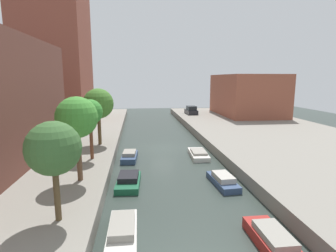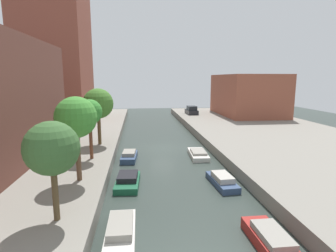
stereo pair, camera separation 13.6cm
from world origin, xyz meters
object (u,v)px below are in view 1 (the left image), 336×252
at_px(apartment_tower_far, 54,43).
at_px(moored_boat_right_0, 274,242).
at_px(street_tree_1, 77,118).
at_px(street_tree_2, 90,113).
at_px(moored_boat_right_1, 223,180).
at_px(parked_car, 191,111).
at_px(moored_boat_left_1, 128,181).
at_px(street_tree_3, 98,104).
at_px(moored_boat_right_2, 198,154).
at_px(moored_boat_left_0, 122,234).
at_px(moored_boat_left_2, 130,156).
at_px(low_block_right, 247,95).
at_px(street_tree_0, 54,149).

bearing_deg(apartment_tower_far, moored_boat_right_0, -62.33).
distance_m(apartment_tower_far, street_tree_1, 32.04).
bearing_deg(street_tree_2, moored_boat_right_1, -24.54).
xyz_separation_m(parked_car, moored_boat_right_0, (-4.38, -40.53, -1.29)).
bearing_deg(moored_boat_left_1, moored_boat_right_0, -51.01).
height_order(street_tree_3, moored_boat_right_1, street_tree_3).
relative_size(street_tree_3, moored_boat_right_2, 1.38).
relative_size(street_tree_2, moored_boat_right_0, 1.23).
bearing_deg(moored_boat_right_1, moored_boat_right_0, -90.68).
height_order(apartment_tower_far, street_tree_1, apartment_tower_far).
relative_size(street_tree_1, moored_boat_left_0, 1.31).
distance_m(street_tree_1, street_tree_2, 5.06).
xyz_separation_m(street_tree_3, moored_boat_left_2, (3.12, -2.67, -4.89)).
bearing_deg(low_block_right, moored_boat_right_0, -110.80).
relative_size(street_tree_2, parked_car, 1.25).
bearing_deg(moored_boat_right_1, moored_boat_left_2, 134.57).
bearing_deg(moored_boat_left_2, moored_boat_left_1, -89.39).
bearing_deg(low_block_right, street_tree_1, -128.37).
xyz_separation_m(street_tree_3, moored_boat_right_0, (10.08, -17.58, -4.87)).
bearing_deg(street_tree_0, moored_boat_right_2, 52.48).
relative_size(moored_boat_left_0, moored_boat_right_2, 1.03).
xyz_separation_m(apartment_tower_far, street_tree_2, (9.26, -24.48, -8.56)).
distance_m(street_tree_2, moored_boat_left_0, 12.22).
bearing_deg(moored_boat_right_0, street_tree_3, 119.83).
relative_size(street_tree_2, moored_boat_left_1, 1.37).
bearing_deg(street_tree_1, street_tree_0, -90.00).
distance_m(parked_car, moored_boat_right_1, 33.08).
xyz_separation_m(low_block_right, moored_boat_right_0, (-14.66, -38.59, -4.40)).
distance_m(low_block_right, street_tree_2, 36.03).
distance_m(apartment_tower_far, moored_boat_left_2, 28.46).
relative_size(apartment_tower_far, street_tree_0, 5.13).
bearing_deg(moored_boat_left_0, street_tree_2, 105.79).
xyz_separation_m(street_tree_2, moored_boat_right_2, (10.04, 2.77, -4.70)).
relative_size(street_tree_1, moored_boat_right_1, 1.50).
height_order(apartment_tower_far, moored_boat_left_2, apartment_tower_far).
distance_m(parked_car, moored_boat_left_2, 28.05).
bearing_deg(street_tree_2, street_tree_0, -90.00).
relative_size(street_tree_1, parked_car, 1.39).
relative_size(street_tree_1, moored_boat_left_2, 1.63).
distance_m(low_block_right, moored_boat_left_2, 32.37).
relative_size(moored_boat_left_0, moored_boat_right_1, 1.14).
height_order(low_block_right, moored_boat_left_1, low_block_right).
relative_size(apartment_tower_far, low_block_right, 1.64).
height_order(street_tree_2, parked_car, street_tree_2).
distance_m(apartment_tower_far, street_tree_2, 27.54).
xyz_separation_m(moored_boat_left_1, moored_boat_right_1, (6.98, -0.76, 0.00)).
bearing_deg(moored_boat_right_1, street_tree_1, -177.70).
xyz_separation_m(moored_boat_left_0, moored_boat_right_2, (6.96, 13.66, -0.10)).
height_order(street_tree_2, moored_boat_left_1, street_tree_2).
xyz_separation_m(moored_boat_left_0, moored_boat_left_2, (0.04, 13.41, -0.02)).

